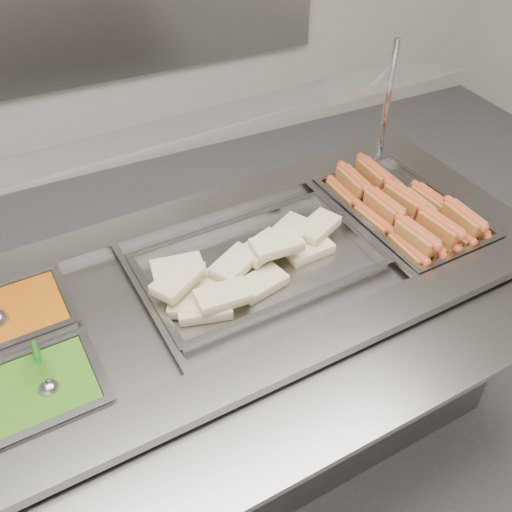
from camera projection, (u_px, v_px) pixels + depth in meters
name	position (u px, v px, depth m)	size (l,w,h in m)	color
steam_counter	(244.00, 361.00, 1.95)	(1.87, 0.91, 0.87)	slate
tray_rail	(339.00, 403.00, 1.36)	(1.75, 0.46, 0.05)	gray
sneeze_guard	(203.00, 127.00, 1.57)	(1.61, 0.38, 0.43)	#BCBCC0
pan_hotdogs	(401.00, 217.00, 1.91)	(0.36, 0.55, 0.10)	#979494
pan_wraps	(259.00, 267.00, 1.70)	(0.68, 0.43, 0.07)	#979494
pan_beans	(15.00, 322.00, 1.55)	(0.30, 0.25, 0.10)	#979494
pan_peas	(39.00, 398.00, 1.36)	(0.30, 0.25, 0.10)	#979494
hotdogs_in_buns	(403.00, 210.00, 1.86)	(0.32, 0.51, 0.11)	#925A1E
tortilla_wraps	(239.00, 268.00, 1.64)	(0.65, 0.33, 0.10)	#C5B884
serving_spoon	(47.00, 383.00, 1.34)	(0.05, 0.18, 0.13)	#ABAAAF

